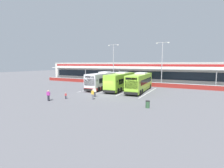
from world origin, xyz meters
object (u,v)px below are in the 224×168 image
coach_bus_leftmost (103,81)px  pedestrian_near_bin (48,95)px  pedestrian_with_handbag (95,92)px  lamp_post_west (113,61)px  coach_bus_left_centre (121,81)px  lamp_post_centre (162,61)px  coach_bus_centre (140,83)px  litter_bin (148,104)px  pedestrian_child (66,96)px  pedestrian_in_dark_coat (93,94)px

coach_bus_leftmost → pedestrian_near_bin: (-1.07, -14.79, -0.91)m
pedestrian_with_handbag → lamp_post_west: lamp_post_west is taller
coach_bus_left_centre → lamp_post_west: lamp_post_west is taller
pedestrian_near_bin → lamp_post_centre: lamp_post_centre is taller
coach_bus_left_centre → pedestrian_with_handbag: coach_bus_left_centre is taller
coach_bus_left_centre → pedestrian_with_handbag: (-0.73, -9.17, -0.93)m
coach_bus_leftmost → coach_bus_left_centre: 4.23m
pedestrian_near_bin → lamp_post_centre: 28.92m
coach_bus_left_centre → coach_bus_centre: (4.30, -0.11, 0.00)m
lamp_post_west → litter_bin: lamp_post_west is taller
coach_bus_left_centre → pedestrian_child: coach_bus_left_centre is taller
coach_bus_centre → pedestrian_in_dark_coat: size_ratio=7.58×
pedestrian_child → lamp_post_centre: lamp_post_centre is taller
pedestrian_in_dark_coat → pedestrian_near_bin: bearing=-145.3°
pedestrian_near_bin → lamp_post_west: lamp_post_west is taller
lamp_post_west → pedestrian_near_bin: bearing=-86.7°
coach_bus_centre → lamp_post_west: bearing=137.7°
lamp_post_west → litter_bin: size_ratio=11.83×
coach_bus_leftmost → litter_bin: bearing=-41.8°
lamp_post_west → lamp_post_centre: size_ratio=1.00×
pedestrian_in_dark_coat → pedestrian_near_bin: size_ratio=1.00×
pedestrian_in_dark_coat → litter_bin: pedestrian_in_dark_coat is taller
coach_bus_centre → litter_bin: (4.84, -11.96, -1.32)m
coach_bus_leftmost → pedestrian_in_dark_coat: size_ratio=7.58×
coach_bus_leftmost → pedestrian_near_bin: bearing=-94.1°
pedestrian_child → lamp_post_centre: size_ratio=0.09×
coach_bus_leftmost → pedestrian_child: size_ratio=12.22×
coach_bus_left_centre → lamp_post_west: size_ratio=1.12×
coach_bus_leftmost → coach_bus_centre: same height
coach_bus_left_centre → pedestrian_near_bin: coach_bus_left_centre is taller
coach_bus_left_centre → litter_bin: size_ratio=13.20×
coach_bus_left_centre → pedestrian_near_bin: size_ratio=7.58×
coach_bus_centre → pedestrian_child: bearing=-123.4°
coach_bus_left_centre → lamp_post_centre: 13.51m
coach_bus_leftmost → pedestrian_child: 12.60m
coach_bus_centre → lamp_post_centre: bearing=78.7°
coach_bus_leftmost → coach_bus_left_centre: (4.23, 0.10, 0.00)m
coach_bus_left_centre → coach_bus_centre: size_ratio=1.00×
coach_bus_centre → pedestrian_child: size_ratio=12.22×
pedestrian_near_bin → litter_bin: bearing=11.1°
pedestrian_with_handbag → litter_bin: 10.29m
coach_bus_centre → litter_bin: coach_bus_centre is taller
litter_bin → lamp_post_centre: bearing=96.5°
coach_bus_leftmost → lamp_post_centre: bearing=45.8°
pedestrian_in_dark_coat → coach_bus_centre: bearing=69.4°
pedestrian_child → lamp_post_centre: bearing=66.1°
pedestrian_near_bin → coach_bus_centre: bearing=57.0°
pedestrian_with_handbag → lamp_post_west: 20.77m
pedestrian_with_handbag → pedestrian_near_bin: same height
lamp_post_west → coach_bus_centre: bearing=-42.3°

